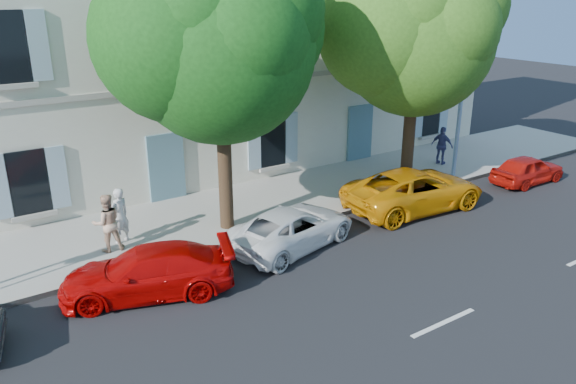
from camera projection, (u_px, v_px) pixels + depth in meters
ground at (334, 257)px, 15.87m from camera, size 90.00×90.00×0.00m
sidewalk at (254, 207)px, 19.31m from camera, size 36.00×4.50×0.15m
kerb at (289, 227)px, 17.62m from camera, size 36.00×0.16×0.16m
building at (175, 20)px, 21.76m from camera, size 28.00×7.00×12.00m
car_red_coupe at (147, 272)px, 13.75m from camera, size 4.52×3.02×1.22m
car_white_coupe at (292, 228)px, 16.35m from camera, size 4.55×2.89×1.17m
car_yellow_supercar at (414, 190)px, 19.08m from camera, size 5.21×2.69×1.40m
car_red_hatchback at (528, 169)px, 21.68m from camera, size 3.29×1.38×1.11m
tree_left at (220, 49)px, 15.66m from camera, size 5.43×5.43×8.42m
tree_right at (416, 38)px, 19.37m from camera, size 5.43×5.43×8.37m
street_lamp at (469, 61)px, 20.66m from camera, size 0.30×1.69×7.92m
pedestrian_a at (120, 215)px, 16.19m from camera, size 0.71×0.58×1.66m
pedestrian_b at (107, 223)px, 15.65m from camera, size 0.87×0.70×1.68m
pedestrian_c at (442, 146)px, 23.45m from camera, size 0.65×1.01×1.60m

